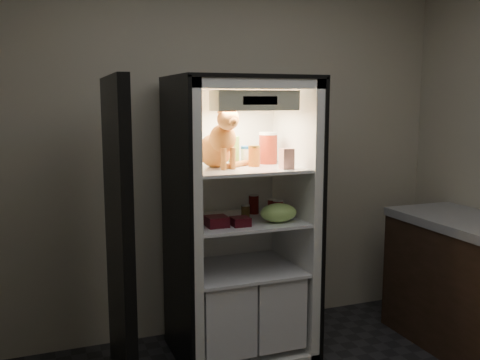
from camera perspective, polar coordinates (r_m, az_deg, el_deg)
The scene contains 16 objects.
room_shell at distance 2.28m, azimuth 12.39°, elevation 5.74°, with size 3.60×3.60×3.60m.
refrigerator at distance 3.64m, azimuth -0.16°, elevation -6.30°, with size 0.90×0.72×1.88m.
fridge_door at distance 3.05m, azimuth -12.79°, elevation -7.05°, with size 0.08×0.87×1.85m.
tabby_cat at distance 3.44m, azimuth -2.23°, elevation 3.93°, with size 0.37×0.41×0.42m.
parmesan_shaker at distance 3.56m, azimuth -0.65°, elevation 3.13°, with size 0.08×0.08×0.20m.
mayo_tub at distance 3.61m, azimuth 0.78°, elevation 2.66°, with size 0.09×0.09×0.13m.
salsa_jar at distance 3.51m, azimuth 1.52°, elevation 2.58°, with size 0.08×0.08×0.14m.
pepper_jar at distance 3.66m, azimuth 3.02°, elevation 3.43°, with size 0.13×0.13×0.22m.
cream_carton at distance 3.39m, azimuth 4.99°, elevation 2.28°, with size 0.08×0.08×0.13m, color white.
soda_can_a at distance 3.71m, azimuth 1.47°, elevation -2.60°, with size 0.07×0.07×0.13m.
soda_can_b at distance 3.64m, azimuth 3.47°, elevation -2.97°, with size 0.06×0.06×0.12m.
soda_can_c at distance 3.53m, azimuth 4.07°, elevation -3.22°, with size 0.07×0.07×0.13m.
condiment_jar at distance 3.62m, azimuth 0.58°, elevation -3.27°, with size 0.06×0.06×0.08m.
grape_bag at distance 3.47m, azimuth 4.13°, elevation -3.50°, with size 0.24×0.18×0.12m, color #98C55C.
berry_box_left at distance 3.34m, azimuth -2.50°, elevation -4.44°, with size 0.13×0.13×0.07m, color #460B12.
berry_box_right at distance 3.36m, azimuth 0.04°, elevation -4.45°, with size 0.11×0.11×0.06m, color #460B12.
Camera 1 is at (-1.25, -1.90, 1.72)m, focal length 40.00 mm.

